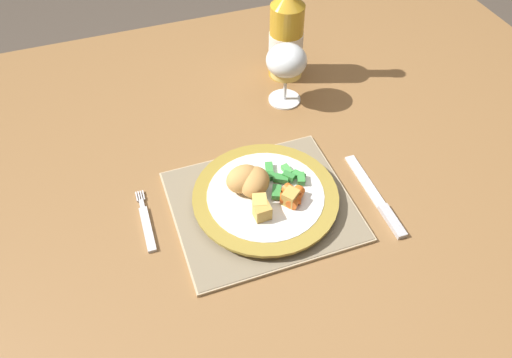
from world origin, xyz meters
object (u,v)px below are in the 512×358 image
Objects in this scene: dining_table at (256,180)px; fork at (147,224)px; wine_glass at (286,63)px; dinner_plate at (265,198)px; table_knife at (379,202)px; bottle at (286,34)px.

fork reaches higher than dining_table.
dining_table is 11.61× the size of wine_glass.
fork is at bearing 173.58° from dinner_plate.
table_knife is at bearing -12.52° from fork.
bottle is (0.38, 0.32, 0.10)m from fork.
table_knife is 1.51× the size of wine_glass.
wine_glass is at bearing 49.65° from dining_table.
wine_glass is at bearing 98.78° from table_knife.
wine_glass is 0.09m from bottle.
bottle is at bearing 91.98° from table_knife.
fork is 0.67× the size of table_knife.
wine_glass reaches higher than dinner_plate.
fork is 1.02× the size of wine_glass.
dinner_plate is 0.39m from bottle.
table_knife is at bearing -49.18° from dining_table.
bottle is at bearing 63.26° from dinner_plate.
dining_table is at bearing -123.80° from bottle.
dining_table is at bearing 78.27° from dinner_plate.
dining_table is 0.32m from bottle.
dinner_plate is 1.90× the size of wine_glass.
bottle is (0.04, 0.09, 0.01)m from wine_glass.
dinner_plate is 0.20m from fork.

